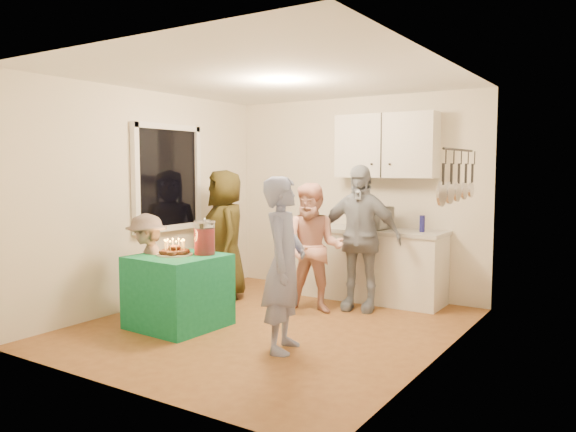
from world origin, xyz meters
The scene contains 19 objects.
floor centered at (0.00, 0.00, 0.00)m, with size 4.00×4.00×0.00m, color brown.
ceiling centered at (0.00, 0.00, 2.60)m, with size 4.00×4.00×0.00m, color white.
back_wall centered at (0.00, 2.00, 1.30)m, with size 3.60×3.60×0.00m, color silver.
left_wall centered at (-1.80, 0.00, 1.30)m, with size 4.00×4.00×0.00m, color silver.
right_wall centered at (1.80, 0.00, 1.30)m, with size 4.00×4.00×0.00m, color silver.
window_night centered at (-1.77, 0.30, 1.55)m, with size 0.04×1.00×1.20m, color black.
counter centered at (0.20, 1.70, 0.43)m, with size 2.20×0.58×0.86m, color white.
countertop centered at (0.20, 1.70, 0.89)m, with size 2.24×0.62×0.05m, color beige.
upper_cabinet centered at (0.50, 1.85, 1.95)m, with size 1.30×0.30×0.80m, color white.
pot_rack centered at (1.72, 0.70, 1.60)m, with size 0.12×1.00×0.60m, color black.
microwave centered at (0.36, 1.70, 1.05)m, with size 0.50×0.34×0.28m, color white.
party_table centered at (-0.82, -0.52, 0.38)m, with size 0.85×0.85×0.76m, color #117346.
donut_cake centered at (-0.86, -0.52, 0.85)m, with size 0.38×0.38×0.18m, color #381C0C, non-canonical shape.
punch_jar centered at (-0.62, -0.32, 0.93)m, with size 0.22×0.22×0.34m, color red.
man_birthday centered at (0.54, -0.56, 0.80)m, with size 0.58×0.38×1.60m, color #7D88B5.
woman_back_left centered at (-1.26, 0.81, 0.82)m, with size 0.81×0.52×1.65m, color #514617.
woman_back_center centered at (0.08, 0.77, 0.75)m, with size 0.73×0.57×1.50m, color #E78378.
woman_back_right centered at (0.46, 1.17, 0.86)m, with size 1.00×0.42×1.71m, color #101E38.
child_near_left centered at (-1.21, -0.58, 0.59)m, with size 0.77×0.44×1.19m, color #5E4F4B.
Camera 1 is at (3.30, -4.78, 1.68)m, focal length 35.00 mm.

